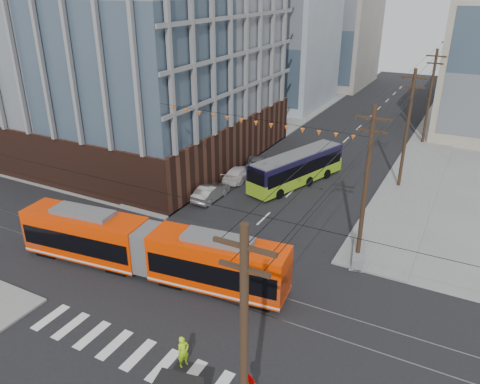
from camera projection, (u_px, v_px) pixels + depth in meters
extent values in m
plane|color=slate|center=(161.00, 317.00, 27.00)|extent=(160.00, 160.00, 0.00)
cube|color=#381E16|center=(113.00, 18.00, 49.12)|extent=(30.00, 25.00, 28.60)
cube|color=#8C99A5|center=(270.00, 44.00, 72.58)|extent=(18.00, 16.00, 18.00)
cube|color=gray|center=(329.00, 28.00, 87.06)|extent=(16.00, 18.00, 20.00)
cylinder|color=black|center=(244.00, 363.00, 16.29)|extent=(0.30, 0.30, 11.00)
cylinder|color=black|center=(444.00, 77.00, 66.39)|extent=(0.30, 0.30, 11.00)
imported|color=#A8A8A8|center=(211.00, 192.00, 41.44)|extent=(1.61, 4.38, 1.43)
imported|color=silver|center=(239.00, 174.00, 45.61)|extent=(2.03, 4.67, 1.34)
imported|color=slate|center=(258.00, 163.00, 48.11)|extent=(3.75, 5.46, 1.39)
imported|color=#B0F216|center=(183.00, 352.00, 23.23)|extent=(0.64, 0.75, 1.75)
cube|color=gray|center=(358.00, 251.00, 32.91)|extent=(1.82, 4.30, 0.84)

